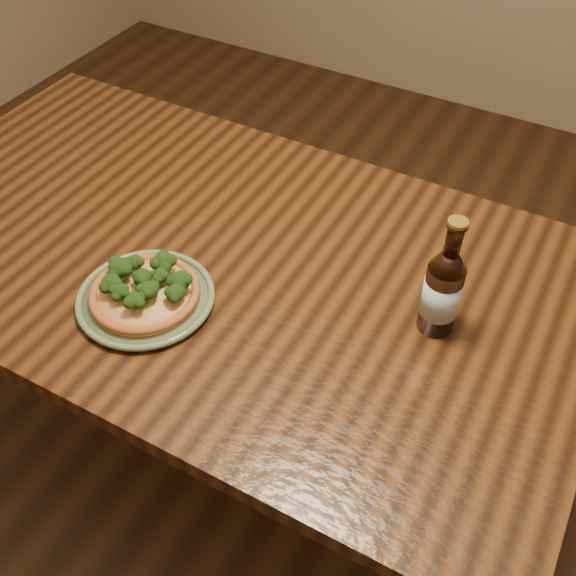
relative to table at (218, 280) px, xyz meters
The scene contains 5 objects.
ground 0.66m from the table, 90.00° to the right, with size 4.50×4.50×0.00m, color #382111.
table is the anchor object (origin of this frame).
plate 0.22m from the table, 99.97° to the right, with size 0.27×0.27×0.02m.
pizza 0.23m from the table, 99.99° to the right, with size 0.22×0.22×0.07m.
beer_bottle 0.52m from the table, ahead, with size 0.07×0.07×0.26m.
Camera 1 is at (0.65, -0.76, 1.72)m, focal length 42.00 mm.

